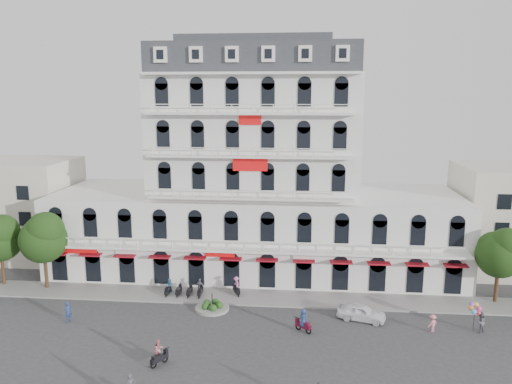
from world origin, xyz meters
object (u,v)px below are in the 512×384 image
Objects in this scene: rider_southwest at (159,352)px; rider_east at (303,321)px; balloon_vendor at (479,318)px; rider_center at (236,286)px; parked_car at (361,312)px.

rider_southwest is 1.01× the size of rider_east.
rider_southwest is 12.43m from rider_east.
rider_southwest is 0.85× the size of balloon_vendor.
rider_southwest is 14.13m from rider_center.
rider_east is at bearing 19.60° from rider_center.
parked_car is 1.75× the size of balloon_vendor.
rider_east is at bearing -174.69° from balloon_vendor.
balloon_vendor is at bearing -82.26° from parked_car.
balloon_vendor reaches higher than rider_east.
rider_east is at bearing -25.63° from rider_southwest.
rider_southwest reaches higher than rider_center.
parked_car is 2.07× the size of rider_east.
balloon_vendor is at bearing -39.48° from rider_southwest.
rider_southwest reaches higher than rider_east.
rider_east is 9.81m from rider_center.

